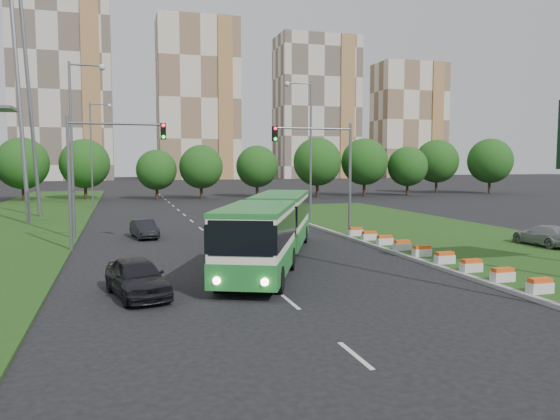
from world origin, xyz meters
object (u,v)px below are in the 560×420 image
object	(u,v)px
car_left_near	(137,277)
car_left_far	(144,229)
traffic_mast_left	(98,161)
articulated_bus	(266,228)
traffic_mast_median	(329,162)
pedestrian	(241,273)
shopping_trolley	(242,284)
car_median	(545,235)

from	to	relation	value
car_left_near	car_left_far	distance (m)	17.24
traffic_mast_left	car_left_far	xyz separation A→B (m)	(2.80, 4.72, -4.71)
traffic_mast_left	articulated_bus	bearing A→B (deg)	-35.75
traffic_mast_median	articulated_bus	world-z (taller)	traffic_mast_median
car_left_near	pedestrian	distance (m)	4.12
car_left_near	articulated_bus	bearing A→B (deg)	28.88
traffic_mast_left	car_left_near	world-z (taller)	traffic_mast_left
traffic_mast_median	car_left_far	distance (m)	13.73
articulated_bus	car_left_far	distance (m)	12.55
traffic_mast_median	pedestrian	size ratio (longest dim) A/B	5.04
car_left_near	traffic_mast_left	bearing A→B (deg)	85.23
traffic_mast_left	car_left_near	distance (m)	13.43
traffic_mast_left	articulated_bus	world-z (taller)	traffic_mast_left
shopping_trolley	traffic_mast_left	bearing A→B (deg)	97.14
car_median	pedestrian	xyz separation A→B (m)	(-20.56, -6.13, -0.00)
traffic_mast_left	car_median	xyz separation A→B (m)	(26.47, -6.85, -4.56)
traffic_mast_median	shopping_trolley	xyz separation A→B (m)	(-9.14, -13.67, -5.07)
car_left_far	car_median	world-z (taller)	car_median
car_left_far	car_median	distance (m)	26.34
traffic_mast_median	car_median	xyz separation A→B (m)	(11.31, -7.85, -4.56)
traffic_mast_median	car_left_near	size ratio (longest dim) A/B	1.76
car_left_far	pedestrian	distance (m)	17.97
car_left_near	car_left_far	bearing A→B (deg)	73.67
car_left_far	shopping_trolley	distance (m)	17.69
shopping_trolley	car_left_far	bearing A→B (deg)	82.21
car_left_near	shopping_trolley	world-z (taller)	car_left_near
car_left_near	car_median	bearing A→B (deg)	-0.18
traffic_mast_left	articulated_bus	distance (m)	11.32
pedestrian	shopping_trolley	size ratio (longest dim) A/B	2.85
articulated_bus	pedestrian	size ratio (longest dim) A/B	11.29
articulated_bus	pedestrian	world-z (taller)	articulated_bus
car_median	car_left_far	bearing A→B (deg)	-26.90
car_median	shopping_trolley	size ratio (longest dim) A/B	7.96
shopping_trolley	traffic_mast_median	bearing A→B (deg)	37.97
pedestrian	shopping_trolley	bearing A→B (deg)	-33.57
pedestrian	traffic_mast_left	bearing A→B (deg)	9.25
car_left_far	pedestrian	size ratio (longest dim) A/B	2.45
traffic_mast_median	traffic_mast_left	bearing A→B (deg)	-176.23
traffic_mast_median	car_median	bearing A→B (deg)	-34.75
traffic_mast_left	pedestrian	bearing A→B (deg)	-65.51
car_left_near	pedestrian	world-z (taller)	pedestrian
car_left_near	shopping_trolley	distance (m)	4.23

